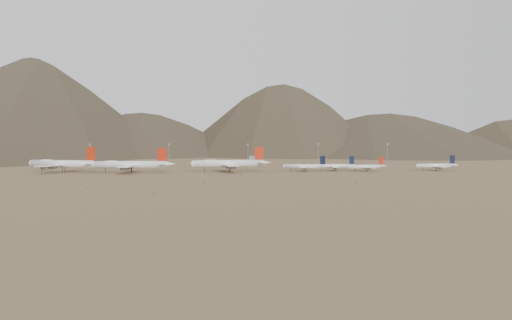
{
  "coord_description": "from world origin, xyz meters",
  "views": [
    {
      "loc": [
        -17.53,
        -431.95,
        28.83
      ],
      "look_at": [
        26.17,
        30.0,
        11.1
      ],
      "focal_mm": 35.0,
      "sensor_mm": 36.0,
      "label": 1
    }
  ],
  "objects": [
    {
      "name": "mast_east",
      "position": [
        110.53,
        144.36,
        14.2
      ],
      "size": [
        2.0,
        0.6,
        25.7
      ],
      "color": "gray",
      "rests_on": "ground"
    },
    {
      "name": "mast_west",
      "position": [
        -61.74,
        130.13,
        14.2
      ],
      "size": [
        2.0,
        0.6,
        25.7
      ],
      "color": "gray",
      "rests_on": "ground"
    },
    {
      "name": "widebody_east",
      "position": [
        0.91,
        33.03,
        7.92
      ],
      "size": [
        76.84,
        59.91,
        22.96
      ],
      "rotation": [
        0.0,
        0.0,
        0.16
      ],
      "color": "white",
      "rests_on": "ground"
    },
    {
      "name": "widebody_west",
      "position": [
        -151.31,
        39.82,
        7.99
      ],
      "size": [
        74.24,
        59.4,
        23.19
      ],
      "rotation": [
        0.0,
        0.0,
        -0.36
      ],
      "color": "white",
      "rests_on": "ground"
    },
    {
      "name": "mountain_ridge",
      "position": [
        0.0,
        900.0,
        150.0
      ],
      "size": [
        4400.0,
        1000.0,
        300.0
      ],
      "color": "brown",
      "rests_on": "ground"
    },
    {
      "name": "narrowbody_d",
      "position": [
        202.85,
        32.32,
        4.88
      ],
      "size": [
        45.58,
        32.82,
        15.04
      ],
      "rotation": [
        0.0,
        0.0,
        0.08
      ],
      "color": "white",
      "rests_on": "ground"
    },
    {
      "name": "narrowbody_a",
      "position": [
        73.65,
        32.76,
        4.8
      ],
      "size": [
        43.79,
        32.37,
        14.79
      ],
      "rotation": [
        0.0,
        0.0,
        -0.27
      ],
      "color": "white",
      "rests_on": "ground"
    },
    {
      "name": "mast_centre",
      "position": [
        25.21,
        114.96,
        14.2
      ],
      "size": [
        2.0,
        0.6,
        25.7
      ],
      "color": "gray",
      "rests_on": "ground"
    },
    {
      "name": "ground",
      "position": [
        0.0,
        0.0,
        0.0
      ],
      "size": [
        3000.0,
        3000.0,
        0.0
      ],
      "primitive_type": "plane",
      "color": "olive",
      "rests_on": "ground"
    },
    {
      "name": "narrowbody_c",
      "position": [
        131.95,
        28.27,
        4.46
      ],
      "size": [
        41.16,
        30.18,
        13.75
      ],
      "rotation": [
        0.0,
        0.0,
        0.21
      ],
      "color": "white",
      "rests_on": "ground"
    },
    {
      "name": "mast_far_west",
      "position": [
        -144.02,
        113.64,
        14.2
      ],
      "size": [
        2.0,
        0.6,
        25.7
      ],
      "color": "gray",
      "rests_on": "ground"
    },
    {
      "name": "mast_far_east",
      "position": [
        187.44,
        125.94,
        14.2
      ],
      "size": [
        2.0,
        0.6,
        25.7
      ],
      "color": "gray",
      "rests_on": "ground"
    },
    {
      "name": "narrowbody_b",
      "position": [
        104.35,
        39.17,
        4.65
      ],
      "size": [
        43.36,
        31.39,
        14.33
      ],
      "rotation": [
        0.0,
        0.0,
        -0.11
      ],
      "color": "white",
      "rests_on": "ground"
    },
    {
      "name": "desert_scrub",
      "position": [
        -3.72,
        -79.97,
        0.32
      ],
      "size": [
        440.64,
        179.37,
        0.87
      ],
      "color": "brown",
      "rests_on": "ground"
    },
    {
      "name": "widebody_centre",
      "position": [
        -88.08,
        25.08,
        7.66
      ],
      "size": [
        74.88,
        57.33,
        22.23
      ],
      "rotation": [
        0.0,
        0.0,
        -0.02
      ],
      "color": "white",
      "rests_on": "ground"
    },
    {
      "name": "control_tower",
      "position": [
        30.0,
        120.0,
        5.32
      ],
      "size": [
        8.0,
        8.0,
        12.0
      ],
      "color": "tan",
      "rests_on": "ground"
    }
  ]
}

